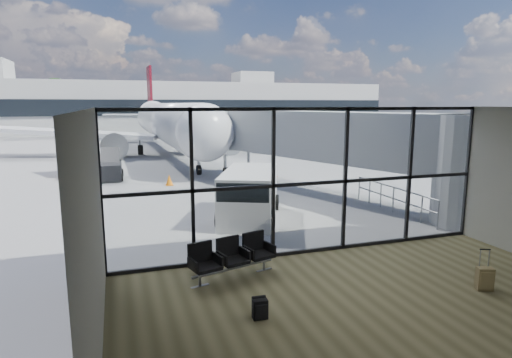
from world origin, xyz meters
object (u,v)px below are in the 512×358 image
suitcase (485,279)px  airliner (168,123)px  mobile_stairs (78,168)px  backpack (260,309)px  service_van (249,195)px  seating_row (231,255)px  belt_loader (110,169)px

suitcase → airliner: bearing=117.7°
suitcase → mobile_stairs: (-10.86, 21.22, 0.25)m
backpack → service_van: size_ratio=0.10×
backpack → mobile_stairs: (-5.10, 20.81, 0.33)m
seating_row → backpack: seating_row is taller
suitcase → belt_loader: size_ratio=0.27×
belt_loader → mobile_stairs: mobile_stairs is taller
service_van → mobile_stairs: 14.90m
seating_row → belt_loader: size_ratio=0.62×
airliner → belt_loader: (-5.23, -13.58, -2.22)m
belt_loader → suitcase: bearing=-63.8°
service_van → mobile_stairs: size_ratio=1.39×
airliner → belt_loader: size_ratio=9.21×
seating_row → backpack: (-0.00, -2.44, -0.36)m
seating_row → airliner: bearing=71.4°
backpack → mobile_stairs: 21.43m
backpack → suitcase: (5.75, -0.40, 0.08)m
suitcase → airliner: airliner is taller
backpack → belt_loader: 19.69m
suitcase → belt_loader: (-8.94, 19.83, 0.28)m
backpack → suitcase: suitcase is taller
mobile_stairs → service_van: bearing=-69.1°
airliner → mobile_stairs: bearing=-121.5°
seating_row → airliner: 30.72m
airliner → suitcase: bearing=-84.9°
airliner → service_van: bearing=-90.8°
airliner → mobile_stairs: 14.31m
suitcase → service_van: size_ratio=0.21×
airliner → seating_row: bearing=-95.0°
belt_loader → seating_row: bearing=-77.4°
service_van → suitcase: bearing=-42.9°
service_van → mobile_stairs: bearing=143.2°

